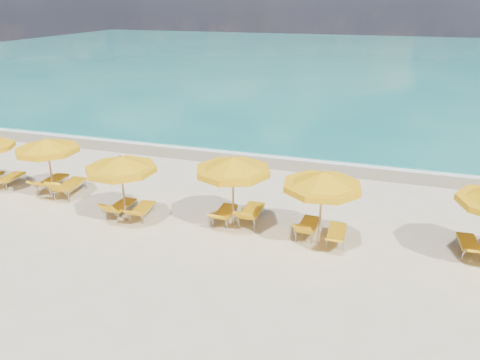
% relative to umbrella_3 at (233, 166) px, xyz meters
% --- Properties ---
extents(ground_plane, '(120.00, 120.00, 0.00)m').
position_rel_umbrella_3_xyz_m(ground_plane, '(-0.16, -0.27, -2.16)').
color(ground_plane, beige).
extents(ocean, '(120.00, 80.00, 0.30)m').
position_rel_umbrella_3_xyz_m(ocean, '(-0.16, 47.73, -2.16)').
color(ocean, '#15766F').
rests_on(ocean, ground).
extents(wet_sand_band, '(120.00, 2.60, 0.01)m').
position_rel_umbrella_3_xyz_m(wet_sand_band, '(-0.16, 7.13, -2.16)').
color(wet_sand_band, tan).
rests_on(wet_sand_band, ground).
extents(foam_line, '(120.00, 1.20, 0.03)m').
position_rel_umbrella_3_xyz_m(foam_line, '(-0.16, 7.93, -2.16)').
color(foam_line, white).
rests_on(foam_line, ground).
extents(whitecap_near, '(14.00, 0.36, 0.05)m').
position_rel_umbrella_3_xyz_m(whitecap_near, '(-6.16, 16.73, -2.16)').
color(whitecap_near, white).
rests_on(whitecap_near, ground).
extents(whitecap_far, '(18.00, 0.30, 0.05)m').
position_rel_umbrella_3_xyz_m(whitecap_far, '(7.84, 23.73, -2.16)').
color(whitecap_far, white).
rests_on(whitecap_far, ground).
extents(umbrella_1, '(3.12, 3.12, 2.39)m').
position_rel_umbrella_3_xyz_m(umbrella_1, '(-7.44, 0.28, -0.12)').
color(umbrella_1, tan).
rests_on(umbrella_1, ground).
extents(umbrella_2, '(3.02, 3.02, 2.41)m').
position_rel_umbrella_3_xyz_m(umbrella_2, '(-3.67, -0.74, -0.10)').
color(umbrella_2, tan).
rests_on(umbrella_2, ground).
extents(umbrella_3, '(2.52, 2.52, 2.53)m').
position_rel_umbrella_3_xyz_m(umbrella_3, '(0.00, 0.00, 0.00)').
color(umbrella_3, tan).
rests_on(umbrella_3, ground).
extents(umbrella_4, '(2.96, 2.96, 2.46)m').
position_rel_umbrella_3_xyz_m(umbrella_4, '(2.93, -0.31, -0.06)').
color(umbrella_4, tan).
rests_on(umbrella_4, ground).
extents(lounger_0_right, '(0.65, 1.70, 0.76)m').
position_rel_umbrella_3_xyz_m(lounger_0_right, '(-9.88, 0.64, -1.95)').
color(lounger_0_right, '#A5A8AD').
rests_on(lounger_0_right, ground).
extents(lounger_1_left, '(0.76, 1.93, 0.78)m').
position_rel_umbrella_3_xyz_m(lounger_1_left, '(-7.93, 0.82, -1.93)').
color(lounger_1_left, '#A5A8AD').
rests_on(lounger_1_left, ground).
extents(lounger_1_right, '(0.86, 1.97, 0.96)m').
position_rel_umbrella_3_xyz_m(lounger_1_right, '(-6.92, 0.59, -1.91)').
color(lounger_1_right, '#A5A8AD').
rests_on(lounger_1_right, ground).
extents(lounger_2_left, '(0.61, 1.64, 0.81)m').
position_rel_umbrella_3_xyz_m(lounger_2_left, '(-4.08, -0.40, -1.95)').
color(lounger_2_left, '#A5A8AD').
rests_on(lounger_2_left, ground).
extents(lounger_2_right, '(0.69, 1.67, 0.69)m').
position_rel_umbrella_3_xyz_m(lounger_2_right, '(-3.25, -0.34, -1.96)').
color(lounger_2_right, '#A5A8AD').
rests_on(lounger_2_right, ground).
extents(lounger_3_left, '(0.59, 1.69, 0.71)m').
position_rel_umbrella_3_xyz_m(lounger_3_left, '(-0.39, 0.25, -1.95)').
color(lounger_3_left, '#A5A8AD').
rests_on(lounger_3_left, ground).
extents(lounger_3_right, '(0.67, 1.87, 0.85)m').
position_rel_umbrella_3_xyz_m(lounger_3_right, '(0.48, 0.51, -1.93)').
color(lounger_3_right, '#A5A8AD').
rests_on(lounger_3_right, ground).
extents(lounger_4_left, '(0.68, 1.70, 0.83)m').
position_rel_umbrella_3_xyz_m(lounger_4_left, '(2.51, 0.13, -1.94)').
color(lounger_4_left, '#A5A8AD').
rests_on(lounger_4_left, ground).
extents(lounger_4_right, '(0.60, 1.71, 0.62)m').
position_rel_umbrella_3_xyz_m(lounger_4_right, '(3.45, -0.03, -1.96)').
color(lounger_4_right, '#A5A8AD').
rests_on(lounger_4_right, ground).
extents(lounger_5_left, '(0.65, 1.68, 0.65)m').
position_rel_umbrella_3_xyz_m(lounger_5_left, '(7.31, 0.47, -1.96)').
color(lounger_5_left, '#A5A8AD').
rests_on(lounger_5_left, ground).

